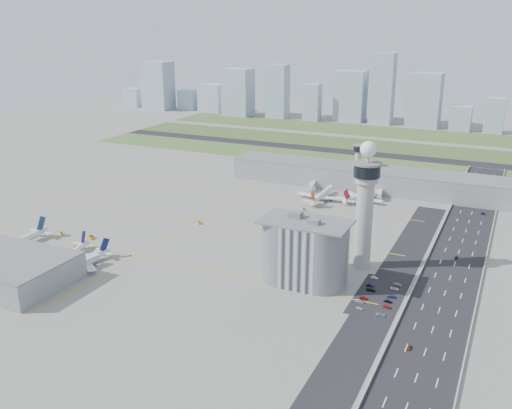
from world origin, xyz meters
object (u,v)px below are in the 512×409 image
at_px(car_lot_10, 394,289).
at_px(car_lot_11, 398,285).
at_px(airplane_far_b, 363,192).
at_px(car_hw_1, 456,257).
at_px(tug_2, 76,248).
at_px(tug_5, 354,198).
at_px(secondary_tower, 358,162).
at_px(car_lot_8, 388,301).
at_px(tug_3, 200,223).
at_px(admin_building, 304,252).
at_px(airplane_near_c, 77,257).
at_px(car_lot_0, 359,308).
at_px(car_hw_2, 483,214).
at_px(car_lot_4, 370,285).
at_px(car_hw_4, 472,188).
at_px(airplane_far_a, 322,191).
at_px(jet_bridge_near_2, 76,268).
at_px(car_lot_6, 381,315).
at_px(tug_0, 61,233).
at_px(airplane_near_a, 16,238).
at_px(jet_bridge_near_1, 31,258).
at_px(car_lot_1, 360,301).
at_px(tug_4, 304,209).
at_px(car_lot_2, 363,298).
at_px(airplane_near_b, 71,251).
at_px(control_tower, 365,200).
at_px(jet_bridge_far_0, 314,184).
at_px(car_hw_0, 409,347).
at_px(car_lot_3, 371,290).
at_px(car_lot_5, 374,278).
at_px(car_lot_7, 387,307).
at_px(car_lot_9, 392,297).
at_px(tug_1, 91,237).

height_order(car_lot_10, car_lot_11, car_lot_11).
distance_m(airplane_far_b, car_hw_1, 106.88).
bearing_deg(tug_2, tug_5, -24.96).
relative_size(secondary_tower, car_hw_1, 9.05).
bearing_deg(car_lot_8, tug_3, 72.97).
xyz_separation_m(admin_building, airplane_near_c, (-110.23, -32.38, -10.05)).
height_order(admin_building, airplane_far_b, admin_building).
distance_m(admin_building, car_lot_0, 38.18).
bearing_deg(airplane_far_b, car_hw_2, -63.41).
bearing_deg(car_lot_4, car_lot_0, 179.85).
height_order(car_lot_8, car_lot_11, car_lot_8).
distance_m(car_lot_0, car_hw_4, 219.03).
height_order(airplane_far_a, jet_bridge_near_2, airplane_far_a).
relative_size(car_hw_2, car_hw_4, 1.17).
xyz_separation_m(car_lot_6, car_lot_11, (0.41, 32.07, 0.05)).
bearing_deg(tug_0, airplane_near_a, -163.38).
height_order(airplane_far_a, jet_bridge_near_1, airplane_far_a).
relative_size(airplane_near_c, car_lot_1, 9.50).
relative_size(tug_4, car_lot_2, 0.71).
relative_size(airplane_near_a, car_lot_10, 11.19).
bearing_deg(tug_2, car_hw_1, -57.35).
bearing_deg(car_lot_4, admin_building, 101.94).
bearing_deg(airplane_near_b, control_tower, 95.46).
xyz_separation_m(car_lot_6, car_hw_4, (15.81, 219.52, 0.06)).
relative_size(tug_4, car_lot_0, 0.94).
bearing_deg(jet_bridge_near_1, jet_bridge_far_0, -13.77).
bearing_deg(car_hw_1, car_hw_2, 87.79).
bearing_deg(car_hw_0, tug_4, 124.64).
height_order(car_lot_3, car_lot_5, car_lot_3).
bearing_deg(car_lot_3, secondary_tower, 17.92).
bearing_deg(airplane_far_a, car_lot_3, -151.89).
distance_m(car_lot_7, car_hw_4, 211.77).
distance_m(tug_4, car_hw_0, 168.01).
bearing_deg(tug_2, car_lot_3, -72.29).
height_order(airplane_far_a, car_lot_9, airplane_far_a).
height_order(jet_bridge_near_2, car_hw_2, jet_bridge_near_2).
distance_m(jet_bridge_near_1, car_lot_9, 181.31).
xyz_separation_m(admin_building, car_lot_4, (30.27, 8.25, -14.68)).
bearing_deg(car_hw_4, tug_2, -131.26).
relative_size(airplane_near_a, car_lot_1, 11.15).
bearing_deg(car_hw_0, car_lot_4, 120.27).
relative_size(airplane_near_a, car_lot_0, 13.77).
bearing_deg(tug_1, car_lot_0, -7.27).
xyz_separation_m(airplane_near_b, tug_3, (32.03, 76.57, -4.23)).
bearing_deg(car_lot_1, tug_2, 91.48).
height_order(jet_bridge_far_0, tug_2, jet_bridge_far_0).
bearing_deg(tug_2, car_hw_2, -40.43).
xyz_separation_m(control_tower, tug_4, (-57.68, 70.57, -34.16)).
bearing_deg(secondary_tower, car_hw_0, -69.40).
bearing_deg(secondary_tower, car_lot_5, -71.47).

